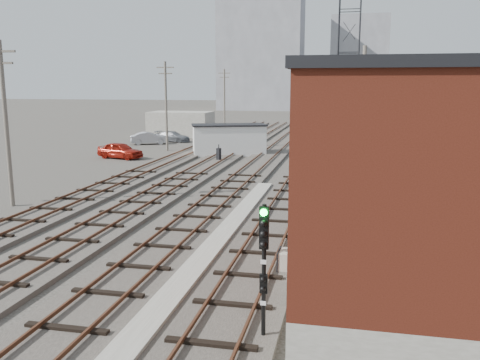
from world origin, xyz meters
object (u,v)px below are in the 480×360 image
(switch_stand, at_px, (219,154))
(site_trailer, at_px, (229,140))
(car_red, at_px, (120,150))
(signal_mast, at_px, (264,265))
(car_grey, at_px, (173,137))
(car_silver, at_px, (149,138))

(switch_stand, height_order, site_trailer, site_trailer)
(site_trailer, bearing_deg, car_red, -174.16)
(signal_mast, xyz_separation_m, car_red, (-18.44, 30.85, -1.39))
(signal_mast, height_order, site_trailer, signal_mast)
(signal_mast, distance_m, car_red, 35.97)
(switch_stand, distance_m, site_trailer, 4.63)
(signal_mast, xyz_separation_m, car_grey, (-18.43, 45.21, -1.51))
(site_trailer, distance_m, car_grey, 13.60)
(signal_mast, relative_size, car_grey, 0.86)
(switch_stand, distance_m, car_grey, 17.27)
(car_silver, height_order, car_grey, car_silver)
(car_silver, bearing_deg, car_grey, -55.86)
(switch_stand, height_order, car_red, switch_stand)
(site_trailer, xyz_separation_m, car_silver, (-10.97, 6.89, -0.80))
(site_trailer, xyz_separation_m, car_red, (-9.25, -4.41, -0.75))
(switch_stand, bearing_deg, car_grey, 145.91)
(car_red, bearing_deg, car_grey, 14.36)
(signal_mast, bearing_deg, switch_stand, 106.42)
(site_trailer, relative_size, car_red, 1.75)
(car_red, bearing_deg, switch_stand, -76.50)
(signal_mast, height_order, switch_stand, signal_mast)
(car_red, relative_size, car_silver, 1.04)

